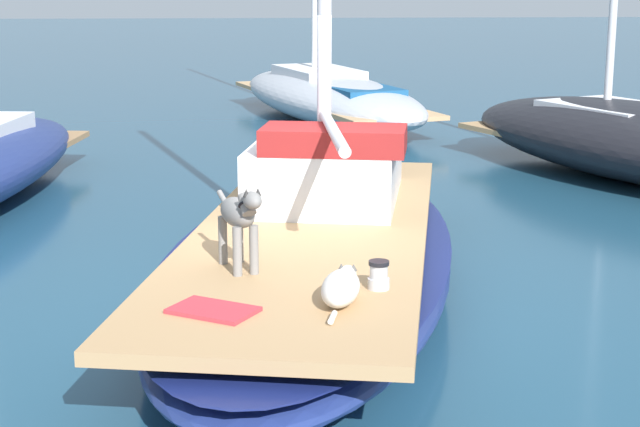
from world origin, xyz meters
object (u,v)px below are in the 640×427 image
at_px(dog_white, 341,287).
at_px(dog_grey, 239,217).
at_px(sailboat_main, 313,261).
at_px(moored_boat_far_astern, 329,95).
at_px(deck_towel, 213,310).
at_px(moored_boat_starboard_side, 639,139).
at_px(deck_winch, 379,276).

bearing_deg(dog_white, dog_grey, 130.43).
bearing_deg(sailboat_main, moored_boat_far_astern, 84.93).
bearing_deg(deck_towel, dog_grey, 80.09).
relative_size(moored_boat_far_astern, moored_boat_starboard_side, 1.16).
bearing_deg(sailboat_main, moored_boat_starboard_side, 46.39).
height_order(deck_winch, moored_boat_far_astern, moored_boat_far_astern).
height_order(sailboat_main, dog_grey, dog_grey).
bearing_deg(dog_grey, sailboat_main, 65.02).
xyz_separation_m(sailboat_main, dog_grey, (-0.64, -1.37, 0.75)).
bearing_deg(dog_white, moored_boat_starboard_side, 56.47).
bearing_deg(dog_white, sailboat_main, 91.74).
bearing_deg(moored_boat_far_astern, dog_grey, -97.36).
bearing_deg(moored_boat_starboard_side, dog_grey, -130.43).
relative_size(sailboat_main, moored_boat_far_astern, 0.92).
relative_size(dog_white, moored_boat_far_astern, 0.11).
height_order(dog_grey, deck_towel, dog_grey).
bearing_deg(dog_grey, moored_boat_far_astern, 82.64).
bearing_deg(deck_winch, dog_white, -136.84).
bearing_deg(moored_boat_far_astern, deck_winch, -92.79).
xyz_separation_m(deck_winch, moored_boat_starboard_side, (4.65, 7.19, -0.19)).
bearing_deg(deck_winch, moored_boat_starboard_side, 57.09).
height_order(dog_white, moored_boat_starboard_side, moored_boat_starboard_side).
xyz_separation_m(sailboat_main, moored_boat_far_astern, (1.01, 11.41, 0.19)).
height_order(dog_grey, deck_winch, dog_grey).
bearing_deg(deck_towel, sailboat_main, 71.06).
height_order(dog_grey, moored_boat_far_astern, moored_boat_far_astern).
bearing_deg(deck_towel, deck_winch, 20.90).
relative_size(deck_towel, moored_boat_far_astern, 0.07).
bearing_deg(moored_boat_far_astern, sailboat_main, -95.07).
bearing_deg(moored_boat_starboard_side, sailboat_main, -133.61).
bearing_deg(deck_winch, dog_grey, 151.15).
bearing_deg(dog_white, moored_boat_far_astern, 86.03).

